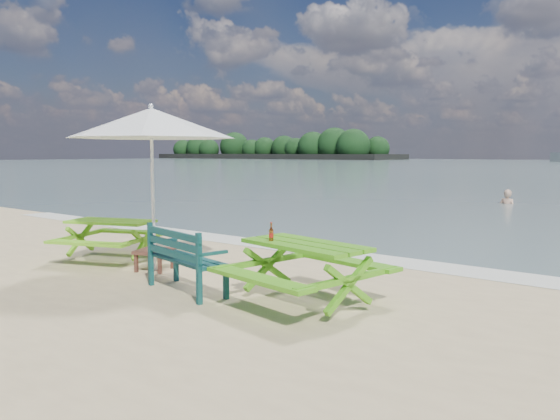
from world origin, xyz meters
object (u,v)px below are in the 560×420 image
Objects in this scene: swimmer at (507,212)px; beer_bottle at (271,235)px; picnic_table_right at (305,275)px; patio_umbrella at (151,123)px; side_table at (155,259)px; picnic_table_left at (111,241)px; park_bench at (187,272)px.

beer_bottle is at bearing -84.71° from swimmer.
patio_umbrella reaches higher than picnic_table_right.
side_table is 2.89m from beer_bottle.
side_table is at bearing -94.25° from swimmer.
beer_bottle is 16.94m from swimmer.
patio_umbrella is 3.22m from beer_bottle.
swimmer is at bearing 81.05° from picnic_table_left.
picnic_table_right is (4.60, -0.24, 0.04)m from picnic_table_left.
swimmer is (2.59, 16.44, -0.69)m from picnic_table_left.
park_bench is at bearing -163.96° from picnic_table_right.
picnic_table_right reaches higher than picnic_table_left.
picnic_table_left is at bearing 174.68° from beer_bottle.
picnic_table_left reaches higher than side_table.
park_bench is at bearing -22.99° from patio_umbrella.
patio_umbrella is 16.82m from swimmer.
patio_umbrella is (-1.51, 0.64, 2.21)m from park_bench.
picnic_table_left is at bearing 175.88° from patio_umbrella.
swimmer reaches higher than side_table.
beer_bottle is at bearing -5.91° from patio_umbrella.
park_bench is 0.43× the size of patio_umbrella.
beer_bottle is at bearing -5.32° from picnic_table_left.
patio_umbrella is at bearing 174.09° from beer_bottle.
side_table is 16.59m from swimmer.
picnic_table_left is 4.20m from beer_bottle.
swimmer is at bearing 95.29° from beer_bottle.
picnic_table_right is 0.61× the size of patio_umbrella.
park_bench reaches higher than picnic_table_left.
side_table is 0.20× the size of patio_umbrella.
patio_umbrella is at bearing -4.12° from picnic_table_left.
picnic_table_left is at bearing 165.56° from park_bench.
side_table is at bearing -4.12° from picnic_table_left.
picnic_table_right is at bearing 16.04° from park_bench.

